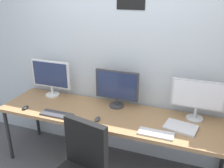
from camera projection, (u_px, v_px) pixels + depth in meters
name	position (u px, v px, depth m)	size (l,w,h in m)	color
wall_back	(123.00, 57.00, 2.90)	(5.03, 0.11, 2.60)	silver
desk	(110.00, 118.00, 2.76)	(2.63, 0.68, 0.74)	#936D47
monitor_left	(51.00, 76.00, 3.12)	(0.53, 0.18, 0.48)	silver
monitor_center	(117.00, 87.00, 2.84)	(0.52, 0.18, 0.45)	#38383D
monitor_right	(198.00, 97.00, 2.54)	(0.55, 0.18, 0.45)	silver
keyboard_left	(57.00, 114.00, 2.72)	(0.37, 0.13, 0.02)	#38383D
keyboard_right	(156.00, 134.00, 2.36)	(0.35, 0.13, 0.02)	silver
mouse_left_side	(25.00, 108.00, 2.86)	(0.06, 0.10, 0.03)	black
mouse_right_side	(97.00, 119.00, 2.61)	(0.06, 0.10, 0.03)	#38383D
laptop_closed	(181.00, 127.00, 2.47)	(0.32, 0.22, 0.02)	silver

